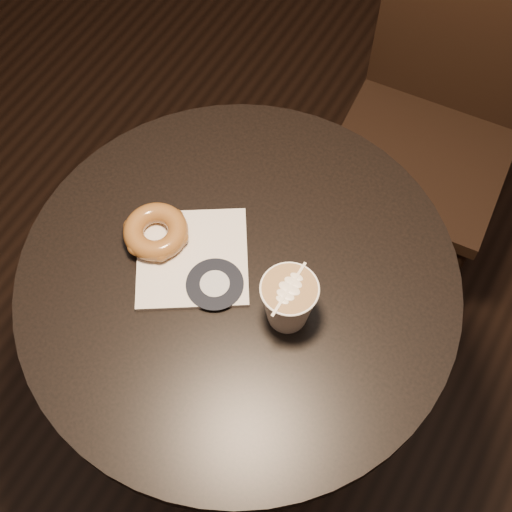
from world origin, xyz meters
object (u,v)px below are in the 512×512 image
at_px(doughnut, 156,231).
at_px(latte_cup, 288,302).
at_px(cafe_table, 241,327).
at_px(chair, 442,100).
at_px(pastry_bag, 192,258).

height_order(doughnut, latte_cup, latte_cup).
xyz_separation_m(cafe_table, doughnut, (-0.15, -0.01, 0.22)).
height_order(chair, doughnut, chair).
height_order(chair, pastry_bag, chair).
bearing_deg(latte_cup, cafe_table, 169.00).
xyz_separation_m(cafe_table, pastry_bag, (-0.08, -0.01, 0.20)).
relative_size(chair, pastry_bag, 5.55).
distance_m(cafe_table, pastry_bag, 0.22).
height_order(cafe_table, doughnut, doughnut).
height_order(chair, latte_cup, chair).
bearing_deg(cafe_table, chair, 81.47).
bearing_deg(latte_cup, pastry_bag, 176.76).
distance_m(chair, pastry_bag, 0.75).
distance_m(cafe_table, latte_cup, 0.27).
bearing_deg(chair, cafe_table, -103.45).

